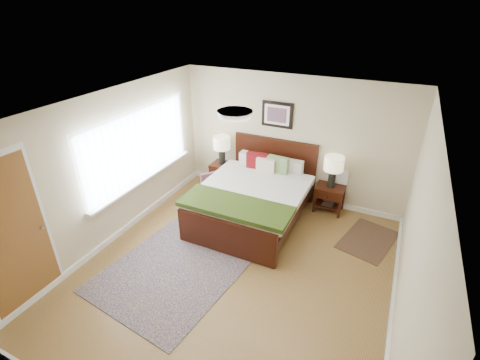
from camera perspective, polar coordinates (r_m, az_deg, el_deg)
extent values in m
plane|color=olive|center=(5.53, -0.68, -14.42)|extent=(5.00, 5.00, 0.00)
cube|color=#C2AF8D|center=(6.88, 8.43, 6.56)|extent=(4.50, 0.04, 2.50)
cube|color=#C2AF8D|center=(3.27, -22.19, -23.96)|extent=(4.50, 0.04, 2.50)
cube|color=#C2AF8D|center=(6.00, -20.50, 1.69)|extent=(0.04, 5.00, 2.50)
cube|color=#C2AF8D|center=(4.45, 26.71, -9.31)|extent=(0.04, 5.00, 2.50)
cube|color=white|center=(4.27, -0.87, 11.28)|extent=(4.50, 5.00, 0.02)
cube|color=silver|center=(6.38, -16.30, 5.41)|extent=(0.02, 2.72, 1.32)
cube|color=silver|center=(6.37, -16.19, 5.39)|extent=(0.01, 2.60, 1.20)
cube|color=silver|center=(6.60, -15.25, 0.30)|extent=(0.10, 2.72, 0.04)
cube|color=silver|center=(5.18, -33.46, -7.84)|extent=(0.01, 1.00, 2.18)
cube|color=brown|center=(5.20, -33.28, -8.24)|extent=(0.01, 0.90, 2.10)
cylinder|color=#999999|center=(5.35, -29.74, -6.79)|extent=(0.04, 0.04, 0.04)
cylinder|color=white|center=(4.28, -0.86, 10.76)|extent=(0.40, 0.40, 0.07)
cylinder|color=beige|center=(4.27, -0.87, 11.21)|extent=(0.44, 0.44, 0.01)
cube|color=black|center=(7.18, 5.65, 2.25)|extent=(1.74, 0.06, 1.22)
cube|color=black|center=(5.60, -2.40, -9.42)|extent=(1.74, 0.06, 0.61)
cube|color=black|center=(6.73, -4.37, -2.28)|extent=(0.06, 2.18, 0.20)
cube|color=black|center=(6.19, 9.22, -5.54)|extent=(0.06, 2.18, 0.20)
cube|color=beige|center=(6.34, 2.15, -2.78)|extent=(1.64, 2.16, 0.24)
cube|color=beige|center=(6.18, 1.81, -1.91)|extent=(1.82, 1.93, 0.11)
cube|color=#263A11|center=(5.65, -0.79, -4.35)|extent=(1.86, 0.70, 0.08)
cube|color=beige|center=(7.03, 2.13, 3.34)|extent=(0.54, 0.18, 0.28)
cube|color=beige|center=(6.80, 8.02, 2.18)|extent=(0.54, 0.18, 0.28)
cube|color=#5F0A0E|center=(6.86, 2.82, 3.09)|extent=(0.42, 0.17, 0.35)
cube|color=#6E8E52|center=(6.72, 6.24, 2.41)|extent=(0.42, 0.16, 0.35)
cube|color=beige|center=(6.73, 4.26, 2.33)|extent=(0.37, 0.13, 0.30)
cube|color=black|center=(6.80, 6.12, 10.62)|extent=(0.62, 0.03, 0.50)
cube|color=silver|center=(6.78, 6.07, 10.57)|extent=(0.50, 0.01, 0.38)
cube|color=#A52D23|center=(6.77, 6.04, 10.55)|extent=(0.38, 0.01, 0.28)
cube|color=black|center=(7.48, -2.92, 2.50)|extent=(0.46, 0.41, 0.05)
cube|color=black|center=(7.55, -4.84, 0.40)|extent=(0.05, 0.05, 0.50)
cube|color=black|center=(7.37, -2.14, -0.21)|extent=(0.05, 0.05, 0.50)
cube|color=black|center=(7.82, -3.57, 1.48)|extent=(0.05, 0.05, 0.50)
cube|color=black|center=(7.65, -0.94, 0.92)|extent=(0.05, 0.05, 0.50)
cube|color=black|center=(7.37, -3.60, 1.22)|extent=(0.40, 0.03, 0.14)
cube|color=black|center=(6.81, 14.64, -1.25)|extent=(0.54, 0.40, 0.05)
cube|color=black|center=(6.83, 12.13, -3.41)|extent=(0.05, 0.05, 0.49)
cube|color=black|center=(6.77, 16.03, -4.25)|extent=(0.05, 0.05, 0.49)
cube|color=black|center=(7.12, 12.81, -2.10)|extent=(0.05, 0.05, 0.49)
cube|color=black|center=(7.06, 16.56, -2.89)|extent=(0.05, 0.05, 0.49)
cube|color=black|center=(6.70, 14.20, -2.70)|extent=(0.48, 0.03, 0.14)
cube|color=black|center=(6.99, 14.28, -3.87)|extent=(0.48, 0.34, 0.03)
cube|color=black|center=(6.98, 14.31, -3.66)|extent=(0.20, 0.25, 0.03)
cube|color=black|center=(6.96, 14.34, -3.42)|extent=(0.20, 0.25, 0.03)
cube|color=black|center=(6.94, 14.38, -3.17)|extent=(0.20, 0.25, 0.03)
cube|color=black|center=(6.92, 14.41, -2.92)|extent=(0.20, 0.25, 0.03)
cylinder|color=black|center=(7.40, -2.96, 3.83)|extent=(0.14, 0.14, 0.32)
cylinder|color=black|center=(7.32, -2.99, 5.12)|extent=(0.02, 0.02, 0.06)
cylinder|color=beige|center=(7.27, -3.02, 6.13)|extent=(0.36, 0.36, 0.26)
cylinder|color=black|center=(6.72, 14.83, 0.17)|extent=(0.14, 0.14, 0.32)
cylinder|color=black|center=(6.65, 15.02, 1.54)|extent=(0.02, 0.02, 0.06)
cylinder|color=beige|center=(6.59, 15.16, 2.63)|extent=(0.36, 0.36, 0.26)
imported|color=brown|center=(6.79, -2.49, -2.00)|extent=(1.03, 1.03, 0.68)
cube|color=#0C103D|center=(5.69, -9.47, -13.28)|extent=(2.14, 2.79, 0.01)
cube|color=black|center=(6.47, 20.26, -9.19)|extent=(1.00, 1.27, 0.01)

